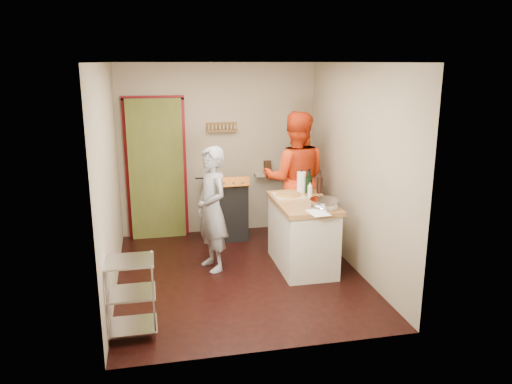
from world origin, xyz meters
TOP-DOWN VIEW (x-y plane):
  - floor at (0.00, 0.00)m, footprint 3.50×3.50m
  - back_wall at (-0.64, 1.78)m, footprint 3.00×0.44m
  - left_wall at (-1.50, 0.00)m, footprint 0.04×3.50m
  - right_wall at (1.50, 0.00)m, footprint 0.04×3.50m
  - ceiling at (0.00, 0.00)m, footprint 3.00×3.50m
  - stove at (0.05, 1.42)m, footprint 0.60×0.63m
  - wire_shelving at (-1.28, -1.20)m, footprint 0.48×0.40m
  - island at (0.85, 0.10)m, footprint 0.72×1.30m
  - person_stripe at (-0.30, 0.27)m, footprint 0.55×0.68m
  - person_red at (1.00, 0.97)m, footprint 1.10×0.95m

SIDE VIEW (x-z plane):
  - floor at x=0.00m, z-range 0.00..0.00m
  - wire_shelving at x=-1.28m, z-range 0.04..0.84m
  - stove at x=0.05m, z-range -0.05..0.95m
  - island at x=0.85m, z-range -0.13..1.08m
  - person_stripe at x=-0.30m, z-range 0.00..1.60m
  - person_red at x=1.00m, z-range 0.00..1.94m
  - back_wall at x=-0.64m, z-range -0.17..2.43m
  - left_wall at x=-1.50m, z-range 0.00..2.60m
  - right_wall at x=1.50m, z-range 0.00..2.60m
  - ceiling at x=0.00m, z-range 2.60..2.62m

